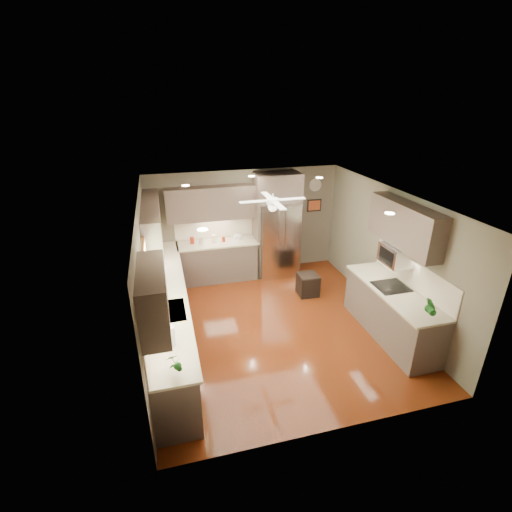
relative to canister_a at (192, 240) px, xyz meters
name	(u,v)px	position (x,y,z in m)	size (l,w,h in m)	color
floor	(275,325)	(1.28, -2.24, -1.02)	(5.00, 5.00, 0.00)	#4E270A
ceiling	(278,198)	(1.28, -2.24, 1.48)	(5.00, 5.00, 0.00)	white
wall_back	(245,223)	(1.28, 0.26, 0.23)	(4.50, 4.50, 0.00)	#635A4B
wall_front	(340,354)	(1.28, -4.74, 0.23)	(4.50, 4.50, 0.00)	#635A4B
wall_left	(146,281)	(-0.97, -2.24, 0.23)	(5.00, 5.00, 0.00)	#635A4B
wall_right	(388,254)	(3.53, -2.24, 0.23)	(5.00, 5.00, 0.00)	#635A4B
canister_a	(192,240)	(0.00, 0.00, 0.00)	(0.10, 0.10, 0.15)	maroon
canister_b	(201,241)	(0.20, -0.06, -0.01)	(0.09, 0.09, 0.14)	silver
canister_c	(214,238)	(0.50, -0.03, 0.01)	(0.10, 0.10, 0.16)	beige
canister_d	(224,239)	(0.71, -0.06, -0.02)	(0.08, 0.08, 0.12)	maroon
soap_bottle	(159,293)	(-0.78, -2.32, 0.02)	(0.09, 0.09, 0.20)	white
potted_plant_left	(173,362)	(-0.65, -4.20, 0.08)	(0.17, 0.11, 0.32)	#175018
potted_plant_right	(431,307)	(3.20, -3.94, 0.09)	(0.19, 0.15, 0.34)	#175018
bowl	(238,238)	(1.06, -0.01, -0.05)	(0.21, 0.21, 0.05)	beige
left_run	(168,314)	(-0.67, -2.09, -0.54)	(0.65, 4.70, 1.45)	brown
back_run	(218,260)	(0.56, -0.04, -0.54)	(1.85, 0.65, 1.45)	brown
uppers	(227,224)	(0.54, -1.54, 0.85)	(4.50, 4.70, 0.95)	brown
window	(145,279)	(-0.94, -2.74, 0.53)	(0.05, 1.12, 0.92)	#BFF2B2
sink	(169,313)	(-0.65, -2.74, -0.11)	(0.50, 0.70, 0.32)	silver
refrigerator	(277,227)	(1.98, -0.09, 0.17)	(1.06, 0.75, 2.45)	silver
right_run	(391,311)	(3.21, -3.04, -0.54)	(0.70, 2.20, 1.45)	brown
microwave	(396,255)	(3.31, -2.79, 0.46)	(0.43, 0.55, 0.34)	silver
ceiling_fan	(273,203)	(1.28, -1.94, 1.31)	(1.18, 1.18, 0.32)	white
recessed_lights	(269,193)	(1.24, -1.84, 1.47)	(2.84, 3.14, 0.01)	white
wall_clock	(315,185)	(3.03, 0.24, 1.03)	(0.30, 0.03, 0.30)	white
framed_print	(314,205)	(3.03, 0.23, 0.53)	(0.36, 0.03, 0.30)	black
stool	(308,284)	(2.34, -1.28, -0.78)	(0.44, 0.44, 0.49)	black
paper_towel	(170,337)	(-0.66, -3.64, 0.06)	(0.13, 0.13, 0.33)	white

